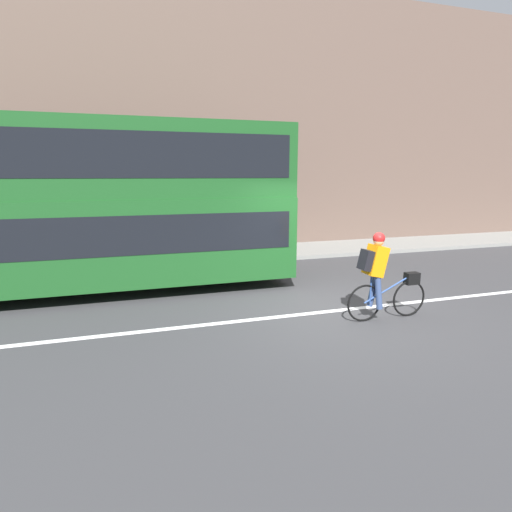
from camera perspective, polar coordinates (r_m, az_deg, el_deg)
name	(u,v)px	position (r m, az deg, el deg)	size (l,w,h in m)	color
ground_plane	(335,310)	(8.13, 11.22, -7.52)	(80.00, 80.00, 0.00)	#38383A
road_center_line	(337,310)	(8.07, 11.45, -7.63)	(50.00, 0.14, 0.01)	silver
sidewalk_curb	(253,253)	(13.30, -0.47, 0.44)	(60.00, 2.42, 0.11)	gray
building_facade	(241,121)	(14.47, -2.11, 18.70)	(60.00, 0.30, 8.84)	brown
bus	(62,201)	(9.66, -25.95, 7.10)	(9.96, 2.50, 3.73)	black
cyclist_on_bike	(381,273)	(7.54, 17.38, -2.39)	(1.64, 0.32, 1.63)	black
street_sign_post	(253,208)	(12.96, -0.50, 6.81)	(0.36, 0.09, 2.57)	#59595B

